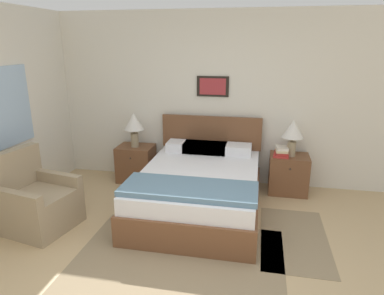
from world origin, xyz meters
The scene contains 14 objects.
wall_back centered at (0.00, 2.80, 1.30)m, with size 7.46×0.09×2.60m.
wall_left centered at (-2.56, 1.37, 1.30)m, with size 0.08×5.17×2.60m.
area_rug_main centered at (-0.13, 0.52, 0.00)m, with size 2.12×1.60×0.01m.
area_rug_bedside centered at (1.07, 1.21, 0.00)m, with size 0.74×1.37×0.01m.
bed centered at (-0.11, 1.71, 0.31)m, with size 1.53×2.09×1.06m.
armchair centered at (-1.95, 0.88, 0.31)m, with size 0.89×0.86×0.93m.
nightstand_near_window centered at (-1.29, 2.50, 0.29)m, with size 0.55×0.46×0.57m.
nightstand_by_door centered at (1.07, 2.50, 0.29)m, with size 0.55×0.46×0.57m.
table_lamp_near_window centered at (-1.28, 2.48, 0.94)m, with size 0.30×0.30×0.53m.
table_lamp_by_door centered at (1.08, 2.48, 0.94)m, with size 0.30×0.30×0.53m.
book_thick_bottom centered at (0.94, 2.46, 0.59)m, with size 0.24×0.28×0.03m.
book_hardcover_middle centered at (0.94, 2.46, 0.62)m, with size 0.18×0.24×0.04m.
book_novel_upper centered at (0.94, 2.46, 0.66)m, with size 0.17×0.25×0.03m.
book_slim_near_top centered at (0.94, 2.46, 0.69)m, with size 0.18×0.22×0.04m.
Camera 1 is at (0.61, -2.37, 2.13)m, focal length 32.00 mm.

